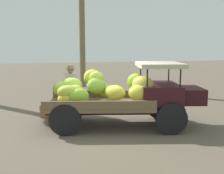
# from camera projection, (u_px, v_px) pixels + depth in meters

# --- Properties ---
(ground_plane) EXTENTS (60.00, 60.00, 0.00)m
(ground_plane) POSITION_uv_depth(u_px,v_px,m) (102.00, 126.00, 7.85)
(ground_plane) COLOR #675A4B
(truck) EXTENTS (4.65, 2.53, 1.86)m
(truck) POSITION_uv_depth(u_px,v_px,m) (125.00, 95.00, 7.72)
(truck) COLOR #321116
(truck) RESTS_ON ground
(farmer) EXTENTS (0.53, 0.47, 1.69)m
(farmer) POSITION_uv_depth(u_px,v_px,m) (71.00, 86.00, 9.25)
(farmer) COLOR #3D3B3E
(farmer) RESTS_ON ground
(wooden_crate) EXTENTS (0.68, 0.66, 0.40)m
(wooden_crate) POSITION_uv_depth(u_px,v_px,m) (50.00, 111.00, 8.90)
(wooden_crate) COLOR olive
(wooden_crate) RESTS_ON ground
(loose_banana_bunch) EXTENTS (0.51, 0.67, 0.30)m
(loose_banana_bunch) POSITION_uv_depth(u_px,v_px,m) (57.00, 105.00, 9.93)
(loose_banana_bunch) COLOR yellow
(loose_banana_bunch) RESTS_ON ground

